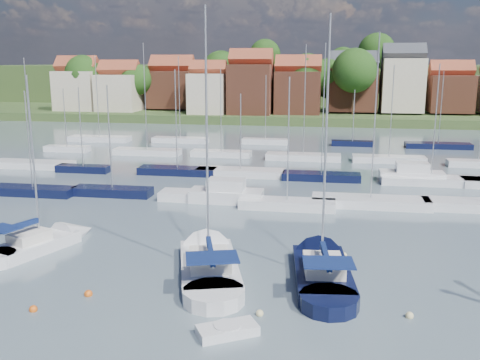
# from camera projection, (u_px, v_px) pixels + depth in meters

# --- Properties ---
(ground) EXTENTS (260.00, 260.00, 0.00)m
(ground) POSITION_uv_depth(u_px,v_px,m) (296.00, 165.00, 69.76)
(ground) COLOR #475460
(ground) RESTS_ON ground
(sailboat_left) EXTENTS (5.91, 10.05, 13.37)m
(sailboat_left) POSITION_uv_depth(u_px,v_px,m) (47.00, 242.00, 38.87)
(sailboat_left) COLOR silver
(sailboat_left) RESTS_ON ground
(sailboat_centre) EXTENTS (7.09, 13.72, 17.94)m
(sailboat_centre) POSITION_uv_depth(u_px,v_px,m) (207.00, 259.00, 35.66)
(sailboat_centre) COLOR silver
(sailboat_centre) RESTS_ON ground
(sailboat_navy) EXTENTS (4.67, 12.80, 17.29)m
(sailboat_navy) POSITION_uv_depth(u_px,v_px,m) (320.00, 265.00, 34.56)
(sailboat_navy) COLOR black
(sailboat_navy) RESTS_ON ground
(tender) EXTENTS (3.26, 2.68, 0.64)m
(tender) POSITION_uv_depth(u_px,v_px,m) (227.00, 330.00, 26.36)
(tender) COLOR silver
(tender) RESTS_ON ground
(buoy_b) EXTENTS (0.45, 0.45, 0.45)m
(buoy_b) POSITION_uv_depth(u_px,v_px,m) (33.00, 311.00, 28.94)
(buoy_b) COLOR #D85914
(buoy_b) RESTS_ON ground
(buoy_c) EXTENTS (0.48, 0.48, 0.48)m
(buoy_c) POSITION_uv_depth(u_px,v_px,m) (88.00, 296.00, 30.84)
(buoy_c) COLOR #D85914
(buoy_c) RESTS_ON ground
(buoy_d) EXTENTS (0.41, 0.41, 0.41)m
(buoy_d) POSITION_uv_depth(u_px,v_px,m) (260.00, 315.00, 28.46)
(buoy_d) COLOR beige
(buoy_d) RESTS_ON ground
(buoy_e) EXTENTS (0.44, 0.44, 0.44)m
(buoy_e) POSITION_uv_depth(u_px,v_px,m) (344.00, 257.00, 36.98)
(buoy_e) COLOR beige
(buoy_e) RESTS_ON ground
(buoy_f) EXTENTS (0.43, 0.43, 0.43)m
(buoy_f) POSITION_uv_depth(u_px,v_px,m) (409.00, 318.00, 28.20)
(buoy_f) COLOR beige
(buoy_f) RESTS_ON ground
(marina_field) EXTENTS (79.62, 41.41, 15.93)m
(marina_field) POSITION_uv_depth(u_px,v_px,m) (309.00, 169.00, 64.69)
(marina_field) COLOR silver
(marina_field) RESTS_ON ground
(far_shore_town) EXTENTS (212.46, 90.00, 22.27)m
(far_shore_town) POSITION_uv_depth(u_px,v_px,m) (324.00, 91.00, 157.58)
(far_shore_town) COLOR #3E4F27
(far_shore_town) RESTS_ON ground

